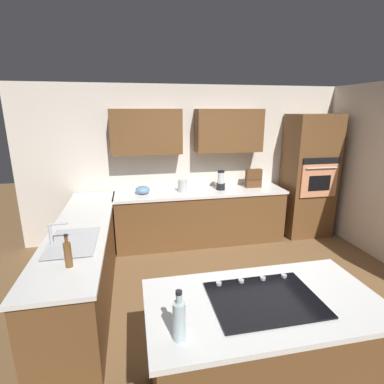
{
  "coord_description": "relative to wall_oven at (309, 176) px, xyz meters",
  "views": [
    {
      "loc": [
        1.19,
        2.89,
        2.2
      ],
      "look_at": [
        0.38,
        -1.09,
        1.07
      ],
      "focal_mm": 27.77,
      "sensor_mm": 36.0,
      "label": 1
    }
  ],
  "objects": [
    {
      "name": "ground_plane",
      "position": [
        1.85,
        1.72,
        -1.07
      ],
      "size": [
        14.0,
        14.0,
        0.0
      ],
      "primitive_type": "plane",
      "color": "brown"
    },
    {
      "name": "wall_back",
      "position": [
        1.92,
        -0.33,
        0.37
      ],
      "size": [
        6.0,
        0.44,
        2.6
      ],
      "color": "silver",
      "rests_on": "ground"
    },
    {
      "name": "lower_cabinets_back",
      "position": [
        1.95,
        -0.0,
        -0.64
      ],
      "size": [
        2.8,
        0.6,
        0.86
      ],
      "primitive_type": "cube",
      "color": "brown",
      "rests_on": "ground"
    },
    {
      "name": "countertop_back",
      "position": [
        1.95,
        -0.0,
        -0.19
      ],
      "size": [
        2.84,
        0.64,
        0.04
      ],
      "primitive_type": "cube",
      "color": "silver",
      "rests_on": "lower_cabinets_back"
    },
    {
      "name": "lower_cabinets_side",
      "position": [
        3.67,
        1.17,
        -0.64
      ],
      "size": [
        0.6,
        2.9,
        0.86
      ],
      "primitive_type": "cube",
      "color": "brown",
      "rests_on": "ground"
    },
    {
      "name": "countertop_side",
      "position": [
        3.67,
        1.17,
        -0.19
      ],
      "size": [
        0.64,
        2.94,
        0.04
      ],
      "primitive_type": "cube",
      "color": "silver",
      "rests_on": "lower_cabinets_side"
    },
    {
      "name": "island_base",
      "position": [
        2.18,
        2.92,
        -0.64
      ],
      "size": [
        1.6,
        0.8,
        0.86
      ],
      "primitive_type": "cube",
      "color": "brown",
      "rests_on": "ground"
    },
    {
      "name": "island_top",
      "position": [
        2.18,
        2.92,
        -0.19
      ],
      "size": [
        1.68,
        0.88,
        0.04
      ],
      "primitive_type": "cube",
      "color": "silver",
      "rests_on": "island_base"
    },
    {
      "name": "wall_oven",
      "position": [
        0.0,
        0.0,
        0.0
      ],
      "size": [
        0.8,
        0.66,
        2.13
      ],
      "color": "brown",
      "rests_on": "ground"
    },
    {
      "name": "sink_unit",
      "position": [
        3.68,
        1.67,
        -0.15
      ],
      "size": [
        0.46,
        0.7,
        0.23
      ],
      "color": "#515456",
      "rests_on": "countertop_side"
    },
    {
      "name": "cooktop",
      "position": [
        2.18,
        2.92,
        -0.16
      ],
      "size": [
        0.76,
        0.56,
        0.03
      ],
      "color": "black",
      "rests_on": "island_top"
    },
    {
      "name": "blender",
      "position": [
        1.6,
        -0.05,
        -0.03
      ],
      "size": [
        0.15,
        0.15,
        0.32
      ],
      "color": "black",
      "rests_on": "countertop_back"
    },
    {
      "name": "mixing_bowl",
      "position": [
        2.9,
        -0.05,
        -0.1
      ],
      "size": [
        0.24,
        0.24,
        0.13
      ],
      "primitive_type": "ellipsoid",
      "color": "#668CB2",
      "rests_on": "countertop_back"
    },
    {
      "name": "spice_rack",
      "position": [
        1.0,
        -0.08,
        -0.01
      ],
      "size": [
        0.27,
        0.11,
        0.32
      ],
      "color": "brown",
      "rests_on": "countertop_back"
    },
    {
      "name": "kettle",
      "position": [
        2.25,
        -0.05,
        -0.07
      ],
      "size": [
        0.16,
        0.16,
        0.2
      ],
      "primitive_type": "cylinder",
      "color": "#B7BABF",
      "rests_on": "countertop_back"
    },
    {
      "name": "dish_soap_bottle",
      "position": [
        3.62,
        2.15,
        -0.05
      ],
      "size": [
        0.06,
        0.06,
        0.3
      ],
      "color": "brown",
      "rests_on": "countertop_side"
    },
    {
      "name": "oil_bottle",
      "position": [
        2.83,
        3.17,
        -0.04
      ],
      "size": [
        0.08,
        0.08,
        0.32
      ],
      "color": "silver",
      "rests_on": "island_top"
    }
  ]
}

